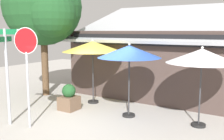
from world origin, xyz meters
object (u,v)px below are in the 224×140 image
(patio_umbrella_royal_blue_center, at_px, (129,52))
(patio_umbrella_ivory_right, at_px, (202,56))
(patio_umbrella_mustard_left, at_px, (93,47))
(shade_tree, at_px, (44,7))
(sidewalk_planter, at_px, (69,98))
(street_sign_post, at_px, (7,67))
(stop_sign, at_px, (27,59))

(patio_umbrella_royal_blue_center, bearing_deg, patio_umbrella_ivory_right, 7.68)
(patio_umbrella_mustard_left, bearing_deg, patio_umbrella_ivory_right, -5.80)
(patio_umbrella_mustard_left, xyz_separation_m, patio_umbrella_royal_blue_center, (2.07, -0.75, -0.07))
(patio_umbrella_mustard_left, relative_size, patio_umbrella_royal_blue_center, 1.02)
(shade_tree, bearing_deg, patio_umbrella_mustard_left, 3.07)
(patio_umbrella_mustard_left, relative_size, sidewalk_planter, 2.64)
(street_sign_post, bearing_deg, stop_sign, 10.30)
(sidewalk_planter, bearing_deg, patio_umbrella_mustard_left, 81.64)
(patio_umbrella_ivory_right, bearing_deg, stop_sign, -147.01)
(street_sign_post, height_order, stop_sign, stop_sign)
(street_sign_post, distance_m, patio_umbrella_royal_blue_center, 3.93)
(shade_tree, bearing_deg, sidewalk_planter, -26.13)
(stop_sign, bearing_deg, sidewalk_planter, 94.94)
(street_sign_post, relative_size, patio_umbrella_mustard_left, 1.16)
(patio_umbrella_ivory_right, bearing_deg, patio_umbrella_royal_blue_center, -172.32)
(patio_umbrella_royal_blue_center, relative_size, sidewalk_planter, 2.58)
(street_sign_post, bearing_deg, patio_umbrella_royal_blue_center, 43.25)
(patio_umbrella_mustard_left, height_order, sidewalk_planter, patio_umbrella_mustard_left)
(shade_tree, bearing_deg, stop_sign, -51.67)
(street_sign_post, bearing_deg, patio_umbrella_ivory_right, 30.13)
(street_sign_post, height_order, patio_umbrella_mustard_left, street_sign_post)
(patio_umbrella_ivory_right, bearing_deg, sidewalk_planter, -169.69)
(stop_sign, distance_m, patio_umbrella_mustard_left, 3.30)
(patio_umbrella_royal_blue_center, xyz_separation_m, patio_umbrella_ivory_right, (2.30, 0.31, -0.06))
(stop_sign, height_order, patio_umbrella_ivory_right, stop_sign)
(patio_umbrella_royal_blue_center, relative_size, shade_tree, 0.44)
(patio_umbrella_royal_blue_center, xyz_separation_m, shade_tree, (-4.58, 0.62, 1.72))
(patio_umbrella_mustard_left, distance_m, shade_tree, 3.01)
(shade_tree, height_order, sidewalk_planter, shade_tree)
(patio_umbrella_royal_blue_center, xyz_separation_m, sidewalk_planter, (-2.26, -0.52, -1.80))
(stop_sign, bearing_deg, patio_umbrella_ivory_right, 32.99)
(patio_umbrella_mustard_left, height_order, patio_umbrella_royal_blue_center, patio_umbrella_mustard_left)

